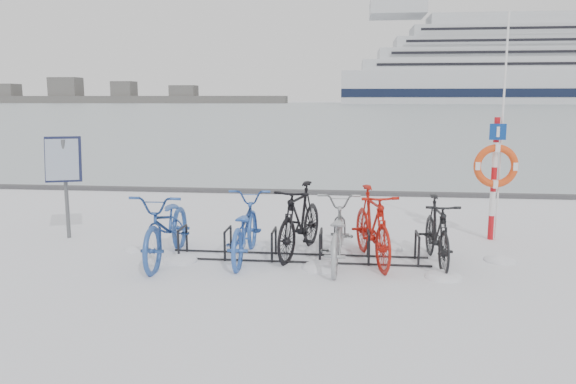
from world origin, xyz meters
name	(u,v)px	position (x,y,z in m)	size (l,w,h in m)	color
ground	(297,259)	(0.00, 0.00, 0.00)	(900.00, 900.00, 0.00)	white
ice_sheet	(349,107)	(0.00, 155.00, 0.01)	(400.00, 298.00, 0.02)	#A2AFB7
quay_edge	(319,192)	(0.00, 5.90, 0.05)	(400.00, 0.25, 0.10)	#3F3F42
bike_rack	(297,248)	(0.00, 0.00, 0.18)	(4.00, 0.48, 0.46)	black
info_board	(64,165)	(-4.14, 0.85, 1.29)	(0.64, 0.41, 1.79)	#595B5E
lifebuoy_station	(496,166)	(3.25, 1.52, 1.29)	(0.74, 0.22, 3.85)	#B50E15
cruise_ferry	(531,70)	(73.12, 234.12, 13.87)	(155.01, 29.20, 50.93)	silver
shoreline	(101,97)	(-122.02, 260.00, 2.79)	(180.00, 12.00, 9.50)	#4B4B4B
bike_0	(168,224)	(-1.95, -0.23, 0.56)	(0.74, 2.13, 1.12)	#284B93
bike_1	(244,226)	(-0.81, -0.02, 0.51)	(0.68, 1.94, 1.02)	#2E58AF
bike_2	(300,218)	(0.01, 0.33, 0.58)	(0.54, 1.92, 1.15)	black
bike_3	(337,231)	(0.60, -0.17, 0.50)	(0.67, 1.92, 1.01)	#93979A
bike_4	(372,223)	(1.13, 0.04, 0.58)	(0.54, 1.92, 1.16)	#A7150D
bike_5	(437,229)	(2.08, 0.01, 0.52)	(0.49, 1.72, 1.04)	black
snow_drifts	(332,262)	(0.54, -0.10, 0.00)	(6.16, 1.89, 0.20)	white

